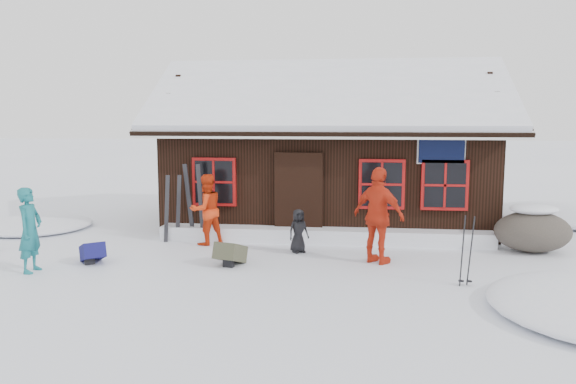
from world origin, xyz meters
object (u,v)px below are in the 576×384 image
skier_orange_right (379,216)px  ski_poles (466,252)px  boulder (533,230)px  skier_teal (30,230)px  skier_crouched (298,231)px  skier_orange_left (206,209)px  backpack_blue (93,255)px  backpack_olive (230,257)px

skier_orange_right → ski_poles: bearing=172.6°
boulder → ski_poles: bearing=-125.1°
skier_teal → skier_crouched: (4.78, 2.10, -0.33)m
skier_teal → skier_orange_left: size_ratio=0.99×
skier_teal → backpack_blue: size_ratio=2.88×
skier_orange_left → ski_poles: 5.81m
backpack_blue → backpack_olive: 2.75m
skier_crouched → backpack_olive: bearing=-170.1°
skier_teal → skier_orange_right: bearing=-79.0°
boulder → backpack_blue: 9.15m
skier_teal → ski_poles: skier_teal is taller
skier_orange_left → skier_crouched: 2.23m
backpack_blue → skier_teal: bearing=-175.1°
skier_crouched → boulder: (4.96, 0.65, 0.00)m
skier_orange_left → boulder: skier_orange_left is taller
skier_orange_left → backpack_olive: size_ratio=2.65×
backpack_blue → ski_poles: bearing=-42.7°
skier_orange_right → backpack_olive: (-2.86, -0.48, -0.79)m
skier_orange_left → skier_crouched: bearing=123.4°
boulder → skier_orange_left: bearing=-178.9°
skier_crouched → skier_teal: bearing=169.4°
ski_poles → backpack_blue: ski_poles is taller
skier_crouched → backpack_blue: (-3.96, -1.35, -0.32)m
skier_teal → skier_orange_right: (6.43, 1.40, 0.16)m
backpack_olive → ski_poles: bearing=3.6°
skier_teal → backpack_blue: 1.29m
skier_crouched → boulder: size_ratio=0.59×
skier_crouched → skier_orange_right: bearing=-57.2°
skier_teal → ski_poles: bearing=-90.7°
skier_teal → skier_orange_left: 3.71m
backpack_olive → skier_orange_right: bearing=24.2°
skier_crouched → backpack_blue: skier_crouched is taller
skier_teal → boulder: skier_teal is taller
skier_orange_left → skier_orange_right: bearing=119.1°
backpack_blue → backpack_olive: size_ratio=0.91×
skier_orange_left → backpack_olive: (0.93, -1.69, -0.64)m
skier_teal → skier_crouched: skier_teal is taller
skier_teal → skier_orange_right: size_ratio=0.83×
skier_orange_right → backpack_olive: skier_orange_right is taller
ski_poles → skier_orange_right: bearing=137.3°
skier_orange_left → ski_poles: size_ratio=1.28×
ski_poles → backpack_blue: 7.08m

